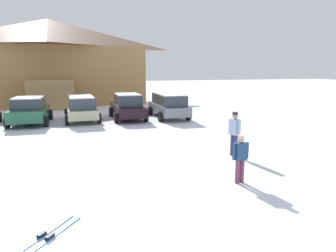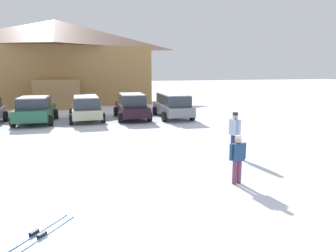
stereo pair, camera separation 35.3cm
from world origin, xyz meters
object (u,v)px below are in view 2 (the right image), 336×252
at_px(parked_grey_wagon, 173,105).
at_px(skier_teen_in_navy_coat, 238,157).
at_px(pair_of_skis, 40,234).
at_px(parked_green_coupe, 35,110).
at_px(parked_beige_suv, 86,107).
at_px(parked_black_sedan, 132,106).
at_px(skier_adult_in_blue_parka, 235,132).
at_px(ski_lodge, 57,61).

bearing_deg(parked_grey_wagon, skier_teen_in_navy_coat, -98.91).
bearing_deg(pair_of_skis, parked_grey_wagon, 62.16).
distance_m(parked_green_coupe, skier_teen_in_navy_coat, 14.02).
distance_m(parked_beige_suv, parked_black_sedan, 2.89).
bearing_deg(parked_grey_wagon, skier_adult_in_blue_parka, -93.55).
bearing_deg(parked_black_sedan, skier_adult_in_blue_parka, -77.60).
height_order(parked_beige_suv, parked_grey_wagon, parked_grey_wagon).
xyz_separation_m(parked_black_sedan, skier_teen_in_navy_coat, (0.86, -12.19, -0.04)).
distance_m(parked_green_coupe, parked_beige_suv, 2.98).
distance_m(ski_lodge, skier_adult_in_blue_parka, 23.20).
bearing_deg(ski_lodge, parked_black_sedan, -67.32).
bearing_deg(parked_beige_suv, parked_green_coupe, -179.80).
xyz_separation_m(ski_lodge, parked_black_sedan, (5.06, -12.12, -3.15)).
relative_size(parked_green_coupe, parked_grey_wagon, 0.90).
bearing_deg(parked_black_sedan, parked_green_coupe, 178.90).
xyz_separation_m(ski_lodge, pair_of_skis, (0.85, -25.58, -3.97)).
bearing_deg(skier_teen_in_navy_coat, parked_green_coupe, 118.68).
xyz_separation_m(parked_green_coupe, skier_adult_in_blue_parka, (8.00, -9.84, 0.12)).
bearing_deg(ski_lodge, parked_beige_suv, -79.73).
relative_size(parked_grey_wagon, skier_adult_in_blue_parka, 2.79).
xyz_separation_m(parked_grey_wagon, skier_adult_in_blue_parka, (-0.58, -9.39, 0.06)).
bearing_deg(skier_adult_in_blue_parka, skier_teen_in_navy_coat, -117.37).
relative_size(parked_grey_wagon, pair_of_skis, 3.18).
relative_size(ski_lodge, skier_adult_in_blue_parka, 10.37).
height_order(ski_lodge, skier_teen_in_navy_coat, ski_lodge).
xyz_separation_m(ski_lodge, skier_teen_in_navy_coat, (5.93, -24.31, -3.19)).
distance_m(parked_green_coupe, skier_adult_in_blue_parka, 12.68).
bearing_deg(skier_teen_in_navy_coat, parked_grey_wagon, 81.09).
relative_size(parked_beige_suv, parked_grey_wagon, 0.87).
bearing_deg(parked_grey_wagon, parked_beige_suv, 175.33).
relative_size(parked_green_coupe, skier_teen_in_navy_coat, 2.99).
height_order(skier_teen_in_navy_coat, skier_adult_in_blue_parka, skier_adult_in_blue_parka).
xyz_separation_m(parked_green_coupe, parked_grey_wagon, (8.59, -0.45, 0.06)).
relative_size(parked_beige_suv, skier_adult_in_blue_parka, 2.44).
bearing_deg(skier_teen_in_navy_coat, skier_adult_in_blue_parka, 62.63).
bearing_deg(pair_of_skis, skier_adult_in_blue_parka, 30.51).
distance_m(skier_teen_in_navy_coat, skier_adult_in_blue_parka, 2.78).
xyz_separation_m(parked_green_coupe, pair_of_skis, (1.65, -13.58, -0.80)).
bearing_deg(skier_adult_in_blue_parka, parked_black_sedan, 102.40).
distance_m(ski_lodge, parked_beige_suv, 12.58).
distance_m(parked_black_sedan, skier_teen_in_navy_coat, 12.22).
bearing_deg(parked_beige_suv, ski_lodge, 100.27).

